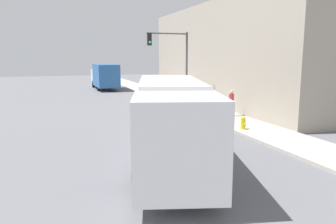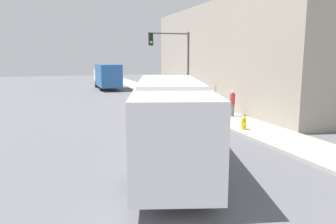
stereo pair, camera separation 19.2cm
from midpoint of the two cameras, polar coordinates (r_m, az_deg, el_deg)
ground_plane at (r=14.12m, az=0.57°, el=-7.33°), size 120.00×120.00×0.00m
sidewalk at (r=34.59m, az=-1.71°, el=2.99°), size 2.93×70.00×0.15m
building_facade at (r=29.56m, az=11.14°, el=9.73°), size 6.00×23.49×8.45m
city_bus at (r=13.08m, az=-0.09°, el=-0.26°), size 5.49×11.04×3.22m
delivery_truck at (r=41.99m, az=-11.11°, el=6.23°), size 2.47×8.16×3.13m
fire_hydrant at (r=18.50m, az=12.66°, el=-1.84°), size 0.26×0.36×0.72m
traffic_light_pole at (r=25.26m, az=0.81°, el=9.64°), size 3.28×0.35×5.80m
parking_meter at (r=24.60m, az=3.86°, el=2.34°), size 0.14×0.14×1.23m
pedestrian_near_corner at (r=22.25m, az=10.71°, el=1.54°), size 0.34×0.34×1.73m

